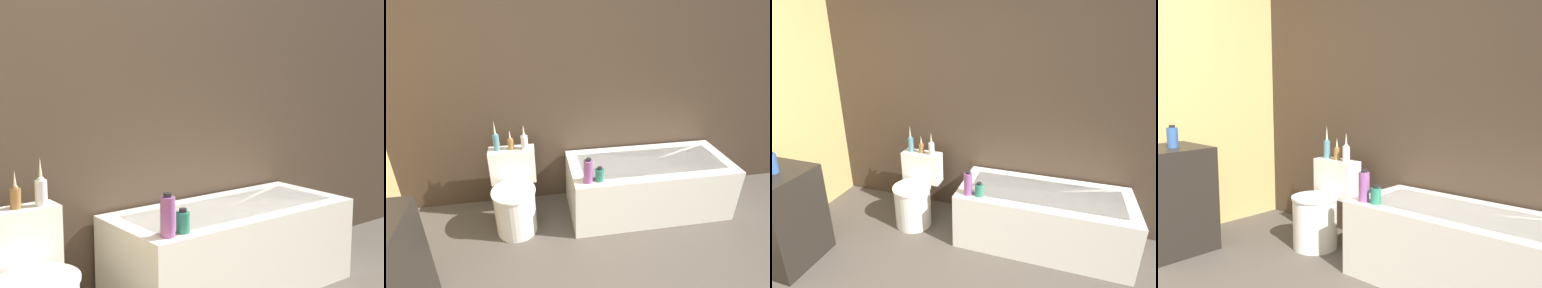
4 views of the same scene
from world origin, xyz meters
TOP-DOWN VIEW (x-y plane):
  - wall_back_tiled at (0.00, 2.03)m, footprint 6.40×0.06m
  - bathtub at (0.80, 1.65)m, footprint 1.54×0.67m
  - vase_silver at (-0.49, 1.79)m, footprint 0.05×0.05m
  - vase_bronze at (-0.36, 1.77)m, footprint 0.06×0.06m
  - shampoo_bottle_tall at (0.15, 1.40)m, footprint 0.08×0.08m
  - shampoo_bottle_short at (0.25, 1.41)m, footprint 0.07×0.07m

SIDE VIEW (x-z plane):
  - bathtub at x=0.80m, z-range 0.00..0.54m
  - shampoo_bottle_short at x=0.25m, z-range 0.53..0.66m
  - shampoo_bottle_tall at x=0.15m, z-range 0.53..0.76m
  - vase_silver at x=-0.49m, z-range 0.67..0.86m
  - vase_bronze at x=-0.36m, z-range 0.66..0.91m
  - wall_back_tiled at x=0.00m, z-range 0.00..2.60m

